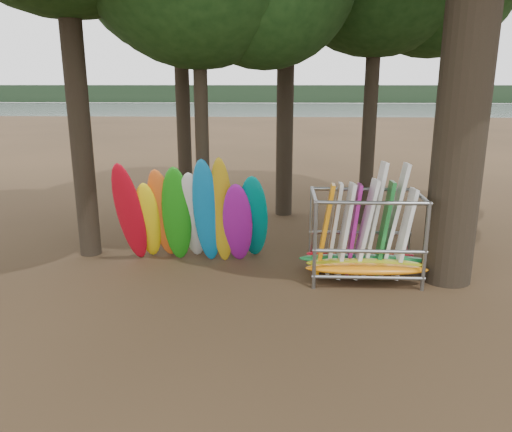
{
  "coord_description": "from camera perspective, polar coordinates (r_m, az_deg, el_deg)",
  "views": [
    {
      "loc": [
        0.26,
        -10.92,
        4.75
      ],
      "look_at": [
        -0.33,
        1.5,
        1.4
      ],
      "focal_mm": 35.0,
      "sensor_mm": 36.0,
      "label": 1
    }
  ],
  "objects": [
    {
      "name": "ground",
      "position": [
        11.91,
        1.26,
        -8.43
      ],
      "size": [
        120.0,
        120.0,
        0.0
      ],
      "primitive_type": "plane",
      "color": "#47331E",
      "rests_on": "ground"
    },
    {
      "name": "kayak_row",
      "position": [
        13.12,
        -7.04,
        -0.08
      ],
      "size": [
        3.97,
        1.97,
        3.13
      ],
      "color": "#B40A1B",
      "rests_on": "ground"
    },
    {
      "name": "far_shore",
      "position": [
        120.95,
        2.66,
        13.78
      ],
      "size": [
        160.0,
        4.0,
        4.0
      ],
      "primitive_type": "cube",
      "color": "black",
      "rests_on": "ground"
    },
    {
      "name": "storage_rack",
      "position": [
        12.59,
        12.3,
        -2.59
      ],
      "size": [
        3.2,
        1.58,
        2.89
      ],
      "color": "slate",
      "rests_on": "ground"
    },
    {
      "name": "lake",
      "position": [
        71.08,
        2.54,
        11.25
      ],
      "size": [
        160.0,
        160.0,
        0.0
      ],
      "primitive_type": "plane",
      "color": "gray",
      "rests_on": "ground"
    }
  ]
}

